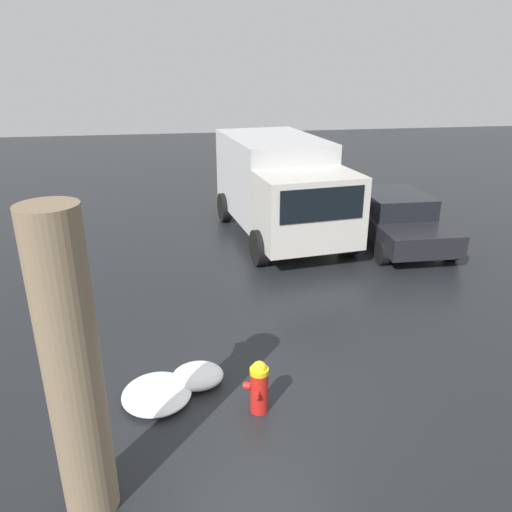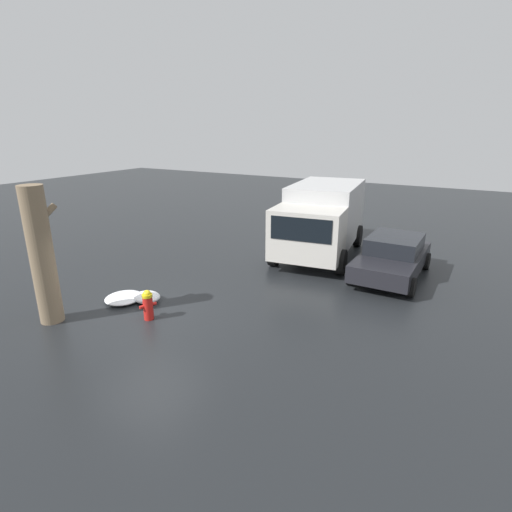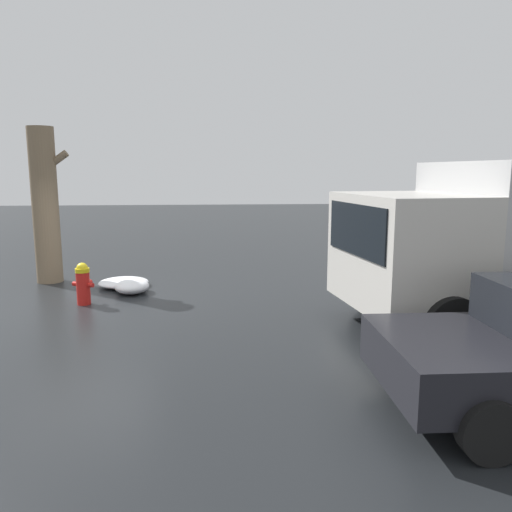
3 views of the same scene
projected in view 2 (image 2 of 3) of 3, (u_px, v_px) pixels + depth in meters
ground_plane at (149, 319)px, 10.73m from camera, size 60.00×60.00×0.00m
fire_hydrant at (148, 304)px, 10.60m from camera, size 0.46×0.37×0.84m
tree_trunk at (42, 256)px, 10.09m from camera, size 0.90×0.59×3.60m
delivery_truck at (322, 217)px, 15.77m from camera, size 5.97×3.30×2.75m
parked_car at (392, 256)px, 13.60m from camera, size 4.25×2.14×1.39m
snow_pile_by_hydrant at (147, 297)px, 11.74m from camera, size 0.73×0.81×0.29m
snow_pile_curbside at (124, 298)px, 11.82m from camera, size 1.12×1.05×0.20m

